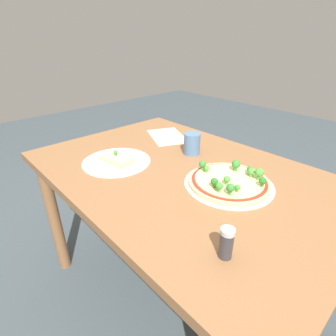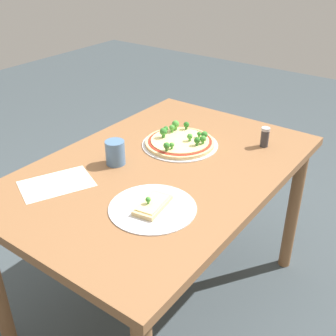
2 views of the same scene
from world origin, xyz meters
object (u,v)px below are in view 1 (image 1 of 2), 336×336
at_px(pizza_tray_slice, 117,161).
at_px(drinking_cup, 192,144).
at_px(condiment_shaker, 226,243).
at_px(pizza_tray_whole, 229,181).
at_px(dining_table, 181,189).

height_order(pizza_tray_slice, drinking_cup, drinking_cup).
height_order(drinking_cup, condiment_shaker, drinking_cup).
height_order(pizza_tray_whole, pizza_tray_slice, pizza_tray_whole).
xyz_separation_m(dining_table, pizza_tray_whole, (0.20, 0.05, 0.11)).
relative_size(drinking_cup, condiment_shaker, 1.13).
xyz_separation_m(dining_table, condiment_shaker, (0.41, -0.25, 0.14)).
distance_m(pizza_tray_whole, condiment_shaker, 0.37).
distance_m(pizza_tray_slice, condiment_shaker, 0.67).
distance_m(drinking_cup, condiment_shaker, 0.65).
relative_size(dining_table, pizza_tray_whole, 3.89).
height_order(pizza_tray_slice, condiment_shaker, condiment_shaker).
bearing_deg(pizza_tray_whole, drinking_cup, 159.38).
bearing_deg(condiment_shaker, pizza_tray_slice, 171.34).
distance_m(pizza_tray_whole, pizza_tray_slice, 0.50).
height_order(dining_table, condiment_shaker, condiment_shaker).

